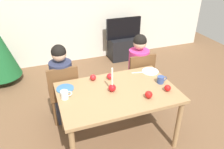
{
  "coord_description": "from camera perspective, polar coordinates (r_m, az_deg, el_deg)",
  "views": [
    {
      "loc": [
        -0.81,
        -2.04,
        2.23
      ],
      "look_at": [
        0.0,
        0.2,
        0.87
      ],
      "focal_mm": 35.72,
      "sensor_mm": 36.0,
      "label": 1
    }
  ],
  "objects": [
    {
      "name": "plate_right",
      "position": [
        3.1,
        9.74,
        0.81
      ],
      "size": [
        0.23,
        0.23,
        0.01
      ],
      "primitive_type": "cylinder",
      "color": "white",
      "rests_on": "dining_table"
    },
    {
      "name": "person_left_child",
      "position": [
        3.16,
        -12.46,
        -2.75
      ],
      "size": [
        0.3,
        0.3,
        1.17
      ],
      "color": "#33384C",
      "rests_on": "ground"
    },
    {
      "name": "tv_stand",
      "position": [
        5.12,
        2.88,
        6.73
      ],
      "size": [
        0.64,
        0.4,
        0.48
      ],
      "primitive_type": "cube",
      "color": "black",
      "rests_on": "ground"
    },
    {
      "name": "plate_left",
      "position": [
        2.74,
        -11.93,
        -3.54
      ],
      "size": [
        0.21,
        0.21,
        0.01
      ],
      "primitive_type": "cylinder",
      "color": "teal",
      "rests_on": "dining_table"
    },
    {
      "name": "apple_far_edge",
      "position": [
        2.87,
        -0.55,
        -0.45
      ],
      "size": [
        0.08,
        0.08,
        0.08
      ],
      "primitive_type": "sphere",
      "color": "red",
      "rests_on": "dining_table"
    },
    {
      "name": "tv",
      "position": [
        4.95,
        3.02,
        11.75
      ],
      "size": [
        0.79,
        0.05,
        0.46
      ],
      "color": "black",
      "rests_on": "tv_stand"
    },
    {
      "name": "apple_by_left_plate",
      "position": [
        2.85,
        -4.89,
        -0.76
      ],
      "size": [
        0.08,
        0.08,
        0.08
      ],
      "primitive_type": "sphere",
      "color": "red",
      "rests_on": "dining_table"
    },
    {
      "name": "ground_plane",
      "position": [
        3.13,
        1.29,
        -15.76
      ],
      "size": [
        7.68,
        7.68,
        0.0
      ],
      "primitive_type": "plane",
      "color": "brown"
    },
    {
      "name": "chair_right",
      "position": [
        3.45,
        6.84,
        -0.41
      ],
      "size": [
        0.4,
        0.4,
        0.9
      ],
      "color": "brown",
      "rests_on": "ground"
    },
    {
      "name": "mug_left",
      "position": [
        2.55,
        -11.99,
        -5.09
      ],
      "size": [
        0.13,
        0.09,
        0.1
      ],
      "color": "white",
      "rests_on": "dining_table"
    },
    {
      "name": "apple_near_candle",
      "position": [
        2.71,
        14.03,
        -3.39
      ],
      "size": [
        0.08,
        0.08,
        0.08
      ],
      "primitive_type": "sphere",
      "color": "red",
      "rests_on": "dining_table"
    },
    {
      "name": "mug_right",
      "position": [
        2.85,
        12.39,
        -1.3
      ],
      "size": [
        0.13,
        0.09,
        0.09
      ],
      "color": "#33477F",
      "rests_on": "dining_table"
    },
    {
      "name": "fork_right",
      "position": [
        3.05,
        6.7,
        0.52
      ],
      "size": [
        0.18,
        0.05,
        0.01
      ],
      "primitive_type": "cube",
      "rotation": [
        0.0,
        0.0,
        -0.18
      ],
      "color": "silver",
      "rests_on": "dining_table"
    },
    {
      "name": "apple_by_right_mug",
      "position": [
        2.54,
        9.37,
        -5.11
      ],
      "size": [
        0.09,
        0.09,
        0.09
      ],
      "primitive_type": "sphere",
      "color": "red",
      "rests_on": "dining_table"
    },
    {
      "name": "chair_left",
      "position": [
        3.17,
        -12.26,
        -3.93
      ],
      "size": [
        0.4,
        0.4,
        0.9
      ],
      "color": "brown",
      "rests_on": "ground"
    },
    {
      "name": "back_wall",
      "position": [
        4.8,
        -10.25,
        18.06
      ],
      "size": [
        6.4,
        0.1,
        2.6
      ],
      "primitive_type": "cube",
      "color": "beige",
      "rests_on": "ground"
    },
    {
      "name": "candle_centerpiece",
      "position": [
        2.61,
        0.04,
        -3.09
      ],
      "size": [
        0.09,
        0.09,
        0.31
      ],
      "color": "red",
      "rests_on": "dining_table"
    },
    {
      "name": "person_right_child",
      "position": [
        3.45,
        6.67,
        0.68
      ],
      "size": [
        0.3,
        0.3,
        1.17
      ],
      "color": "#33384C",
      "rests_on": "ground"
    },
    {
      "name": "dining_table",
      "position": [
        2.7,
        1.45,
        -5.74
      ],
      "size": [
        1.4,
        0.9,
        0.75
      ],
      "color": "#99754C",
      "rests_on": "ground"
    }
  ]
}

